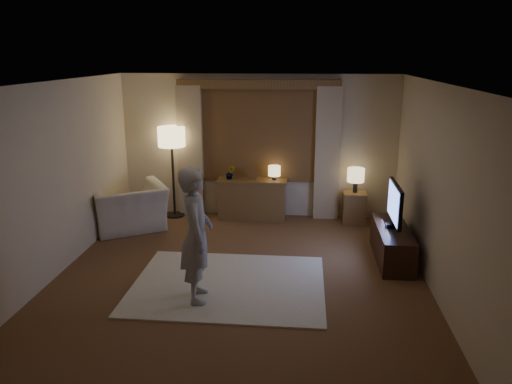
# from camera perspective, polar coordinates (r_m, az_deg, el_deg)

# --- Properties ---
(room) EXTENTS (5.04, 5.54, 2.64)m
(room) POSITION_cam_1_polar(r_m,az_deg,el_deg) (6.95, -1.42, 2.15)
(room) COLOR brown
(room) RESTS_ON ground
(rug) EXTENTS (2.50, 2.00, 0.02)m
(rug) POSITION_cam_1_polar(r_m,az_deg,el_deg) (6.69, -3.15, -10.49)
(rug) COLOR beige
(rug) RESTS_ON floor
(sideboard) EXTENTS (1.20, 0.40, 0.70)m
(sideboard) POSITION_cam_1_polar(r_m,az_deg,el_deg) (9.13, -0.43, -0.93)
(sideboard) COLOR brown
(sideboard) RESTS_ON floor
(picture_frame) EXTENTS (0.16, 0.02, 0.20)m
(picture_frame) POSITION_cam_1_polar(r_m,az_deg,el_deg) (9.01, -0.44, 1.81)
(picture_frame) COLOR brown
(picture_frame) RESTS_ON sideboard
(plant) EXTENTS (0.16, 0.13, 0.30)m
(plant) POSITION_cam_1_polar(r_m,az_deg,el_deg) (9.05, -2.96, 2.18)
(plant) COLOR #999999
(plant) RESTS_ON sideboard
(table_lamp_sideboard) EXTENTS (0.22, 0.22, 0.30)m
(table_lamp_sideboard) POSITION_cam_1_polar(r_m,az_deg,el_deg) (8.96, 2.11, 2.36)
(table_lamp_sideboard) COLOR black
(table_lamp_sideboard) RESTS_ON sideboard
(floor_lamp) EXTENTS (0.49, 0.49, 1.68)m
(floor_lamp) POSITION_cam_1_polar(r_m,az_deg,el_deg) (9.15, -9.63, 5.69)
(floor_lamp) COLOR black
(floor_lamp) RESTS_ON floor
(armchair) EXTENTS (1.57, 1.53, 0.78)m
(armchair) POSITION_cam_1_polar(r_m,az_deg,el_deg) (8.84, -14.37, -1.72)
(armchair) COLOR beige
(armchair) RESTS_ON floor
(side_table) EXTENTS (0.40, 0.40, 0.56)m
(side_table) POSITION_cam_1_polar(r_m,az_deg,el_deg) (9.10, 11.14, -1.75)
(side_table) COLOR brown
(side_table) RESTS_ON floor
(table_lamp_side) EXTENTS (0.30, 0.30, 0.44)m
(table_lamp_side) POSITION_cam_1_polar(r_m,az_deg,el_deg) (8.95, 11.34, 1.85)
(table_lamp_side) COLOR black
(table_lamp_side) RESTS_ON side_table
(tv_stand) EXTENTS (0.45, 1.40, 0.50)m
(tv_stand) POSITION_cam_1_polar(r_m,az_deg,el_deg) (7.61, 15.28, -5.74)
(tv_stand) COLOR black
(tv_stand) RESTS_ON floor
(tv) EXTENTS (0.22, 0.91, 0.66)m
(tv) POSITION_cam_1_polar(r_m,az_deg,el_deg) (7.42, 15.60, -1.33)
(tv) COLOR black
(tv) RESTS_ON tv_stand
(person) EXTENTS (0.51, 0.67, 1.67)m
(person) POSITION_cam_1_polar(r_m,az_deg,el_deg) (6.03, -6.84, -4.89)
(person) COLOR #A49E97
(person) RESTS_ON rug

